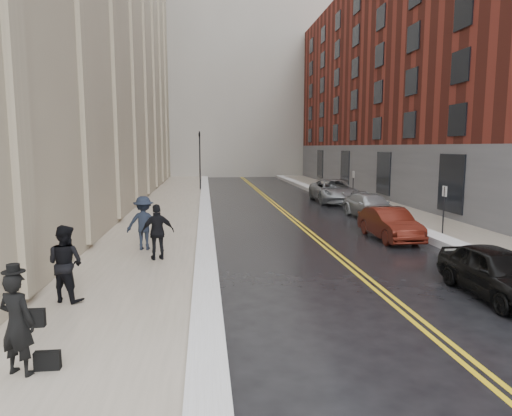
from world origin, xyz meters
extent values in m
plane|color=black|center=(0.00, 0.00, 0.00)|extent=(160.00, 160.00, 0.00)
cube|color=gray|center=(-4.50, 16.00, 0.07)|extent=(4.00, 64.00, 0.15)
cube|color=gray|center=(9.00, 16.00, 0.07)|extent=(3.00, 64.00, 0.15)
cube|color=gold|center=(2.38, 16.00, 0.00)|extent=(0.12, 64.00, 0.01)
cube|color=gold|center=(2.62, 16.00, 0.00)|extent=(0.12, 64.00, 0.01)
cube|color=white|center=(-2.20, 16.00, 0.13)|extent=(0.70, 60.80, 0.26)
cube|color=white|center=(7.15, 16.00, 0.15)|extent=(0.85, 60.80, 0.30)
cube|color=maroon|center=(17.50, 23.00, 9.00)|extent=(14.00, 50.00, 18.00)
cube|color=slate|center=(14.00, 66.00, 22.00)|extent=(22.00, 18.00, 44.00)
cylinder|color=black|center=(-2.60, 30.00, 2.60)|extent=(0.12, 0.12, 5.20)
imported|color=black|center=(-2.60, 30.00, 4.60)|extent=(0.18, 0.15, 0.90)
cylinder|color=black|center=(7.90, 8.00, 1.10)|extent=(0.06, 0.06, 2.20)
cube|color=white|center=(7.90, 8.00, 2.00)|extent=(0.02, 0.35, 0.45)
cylinder|color=black|center=(7.90, 20.00, 1.10)|extent=(0.06, 0.06, 2.20)
cube|color=white|center=(7.90, 20.00, 2.00)|extent=(0.02, 0.35, 0.45)
imported|color=black|center=(5.27, 0.45, 0.66)|extent=(1.60, 3.90, 1.32)
imported|color=#41120B|center=(5.50, 7.93, 0.66)|extent=(1.47, 4.05, 1.33)
imported|color=#9DA0A4|center=(6.80, 13.68, 0.65)|extent=(2.24, 4.62, 1.30)
imported|color=gray|center=(6.80, 20.86, 0.79)|extent=(2.84, 5.80, 1.59)
imported|color=black|center=(-5.27, -2.72, 1.02)|extent=(0.74, 0.62, 1.73)
imported|color=black|center=(-5.57, 0.95, 1.09)|extent=(1.12, 1.02, 1.87)
imported|color=black|center=(-4.42, 6.47, 1.13)|extent=(1.29, 0.78, 1.95)
imported|color=black|center=(-3.77, 4.89, 1.08)|extent=(1.17, 0.74, 1.85)
camera|label=1|loc=(-2.20, -10.21, 3.87)|focal=32.00mm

